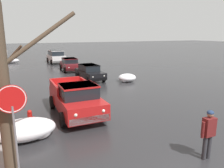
{
  "coord_description": "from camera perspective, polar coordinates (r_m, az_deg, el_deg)",
  "views": [
    {
      "loc": [
        -4.75,
        -3.63,
        4.23
      ],
      "look_at": [
        0.55,
        7.67,
        1.34
      ],
      "focal_mm": 35.18,
      "sensor_mm": 36.0,
      "label": 1
    }
  ],
  "objects": [
    {
      "name": "bare_tree_second_along_sidewalk",
      "position": [
        13.04,
        -26.48,
        7.09
      ],
      "size": [
        2.64,
        3.7,
        6.5
      ],
      "color": "#423323",
      "rests_on": "ground"
    },
    {
      "name": "snow_bank_along_left_kerb",
      "position": [
        19.67,
        3.86,
        1.62
      ],
      "size": [
        1.62,
        1.43,
        0.7
      ],
      "color": "white",
      "rests_on": "ground"
    },
    {
      "name": "pickup_truck_red_approaching_near_lane",
      "position": [
        11.73,
        -9.38,
        -3.74
      ],
      "size": [
        2.26,
        4.94,
        1.76
      ],
      "color": "red",
      "rests_on": "ground"
    },
    {
      "name": "fire_hydrant",
      "position": [
        11.21,
        -20.54,
        -8.04
      ],
      "size": [
        0.42,
        0.22,
        0.71
      ],
      "color": "red",
      "rests_on": "ground"
    },
    {
      "name": "sedan_maroon_parked_kerbside_mid",
      "position": [
        25.98,
        -10.86,
        5.12
      ],
      "size": [
        2.09,
        4.25,
        1.42
      ],
      "color": "maroon",
      "rests_on": "ground"
    },
    {
      "name": "snow_bank_near_corner_left",
      "position": [
        9.7,
        -21.23,
        -11.06
      ],
      "size": [
        2.45,
        1.47,
        0.86
      ],
      "color": "white",
      "rests_on": "ground"
    },
    {
      "name": "stop_sign_at_corner",
      "position": [
        6.32,
        -24.45,
        -6.03
      ],
      "size": [
        0.76,
        0.06,
        2.95
      ],
      "color": "slate",
      "rests_on": "ground"
    },
    {
      "name": "suv_white_parked_far_down_block",
      "position": [
        33.21,
        -14.39,
        7.04
      ],
      "size": [
        2.17,
        4.73,
        1.82
      ],
      "color": "silver",
      "rests_on": "ground"
    },
    {
      "name": "pedestrian_with_coffee",
      "position": [
        8.2,
        23.8,
        -11.06
      ],
      "size": [
        0.63,
        0.35,
        1.76
      ],
      "color": "#2D2D33",
      "rests_on": "ground"
    },
    {
      "name": "sedan_black_parked_kerbside_close",
      "position": [
        20.35,
        -5.83,
        3.13
      ],
      "size": [
        1.94,
        4.07,
        1.42
      ],
      "color": "black",
      "rests_on": "ground"
    },
    {
      "name": "snow_bank_mid_block_left",
      "position": [
        35.17,
        -25.14,
        5.47
      ],
      "size": [
        2.65,
        1.01,
        0.74
      ],
      "color": "white",
      "rests_on": "ground"
    }
  ]
}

